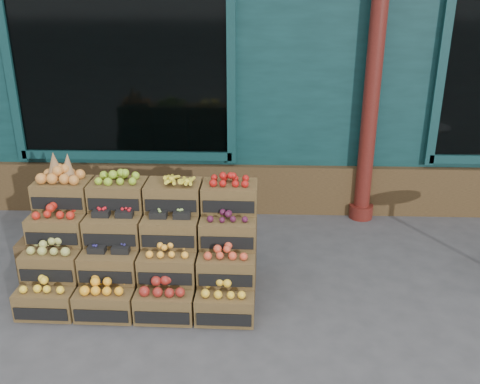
{
  "coord_description": "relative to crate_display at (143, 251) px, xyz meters",
  "views": [
    {
      "loc": [
        -0.03,
        -3.84,
        2.69
      ],
      "look_at": [
        -0.2,
        0.7,
        0.85
      ],
      "focal_mm": 40.0,
      "sensor_mm": 36.0,
      "label": 1
    }
  ],
  "objects": [
    {
      "name": "crate_display",
      "position": [
        0.0,
        0.0,
        0.0
      ],
      "size": [
        2.02,
        1.0,
        1.26
      ],
      "rotation": [
        0.0,
        0.0,
        -0.01
      ],
      "color": "brown",
      "rests_on": "ground"
    },
    {
      "name": "spare_crates",
      "position": [
        -0.84,
        -0.01,
        -0.13
      ],
      "size": [
        0.51,
        0.36,
        0.51
      ],
      "rotation": [
        0.0,
        0.0,
        -0.01
      ],
      "color": "brown",
      "rests_on": "ground"
    },
    {
      "name": "ground",
      "position": [
        1.06,
        -0.38,
        -0.39
      ],
      "size": [
        60.0,
        60.0,
        0.0
      ],
      "primitive_type": "plane",
      "color": "#3D3D40",
      "rests_on": "ground"
    },
    {
      "name": "shopkeeper",
      "position": [
        -0.1,
        2.31,
        0.53
      ],
      "size": [
        0.73,
        0.53,
        1.84
      ],
      "primitive_type": "imported",
      "rotation": [
        0.0,
        0.0,
        3.0
      ],
      "color": "#1E6920",
      "rests_on": "ground"
    }
  ]
}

